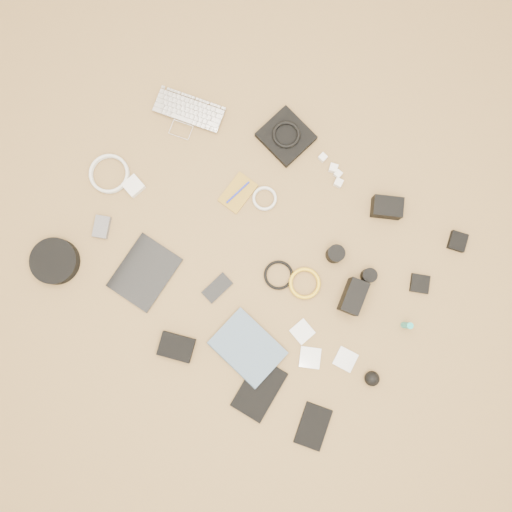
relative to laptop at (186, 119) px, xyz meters
The scene contains 34 objects.
room_shell 1.38m from the laptop, 34.64° to the right, with size 4.04×4.04×2.58m.
laptop is the anchor object (origin of this frame).
headphone_pouch 0.41m from the laptop, 19.80° to the left, with size 0.18×0.17×0.03m, color black.
headphones 0.41m from the laptop, 19.80° to the left, with size 0.11×0.11×0.01m, color black.
charger_a 0.58m from the laptop, 14.03° to the left, with size 0.03×0.03×0.03m, color white.
charger_b 0.63m from the laptop, 11.19° to the left, with size 0.03×0.03×0.03m, color white.
charger_c 0.66m from the laptop, ahead, with size 0.03×0.03×0.03m, color white.
charger_d 0.67m from the laptop, ahead, with size 0.03×0.03×0.03m, color white.
dslr_camera 0.88m from the laptop, ahead, with size 0.12×0.08×0.07m, color black.
lens_pouch 1.19m from the laptop, ahead, with size 0.06×0.07×0.03m, color black.
notebook_olive 0.37m from the laptop, 24.74° to the right, with size 0.09×0.15×0.01m, color olive.
pen_blue 0.37m from the laptop, 24.74° to the right, with size 0.01×0.01×0.12m, color #1621B3.
cable_white_a 0.46m from the laptop, 15.55° to the right, with size 0.10×0.10×0.01m, color silver.
lens_a 0.81m from the laptop, 12.80° to the right, with size 0.07×0.07×0.07m, color black.
lens_b 0.97m from the laptop, 11.14° to the right, with size 0.06×0.06×0.05m, color black.
card_reader 1.14m from the laptop, ahead, with size 0.07×0.07×0.02m, color black.
power_brick 0.34m from the laptop, 95.96° to the right, with size 0.07×0.07×0.03m, color white.
cable_white_b 0.38m from the laptop, 112.86° to the right, with size 0.16×0.16×0.01m, color silver.
cable_black 0.74m from the laptop, 29.29° to the right, with size 0.12×0.12×0.01m, color black.
cable_yellow 0.82m from the laptop, 24.31° to the right, with size 0.12×0.12×0.01m, color gold.
flash 0.98m from the laptop, 17.40° to the right, with size 0.07×0.13×0.10m, color black.
lens_cleaner 1.20m from the laptop, 13.68° to the right, with size 0.02×0.02×0.08m, color #19A69E.
battery_charger 0.55m from the laptop, 96.13° to the right, with size 0.06×0.09×0.02m, color #57565B.
tablet 0.64m from the laptop, 73.55° to the right, with size 0.20×0.25×0.01m, color black.
phone 0.70m from the laptop, 48.78° to the right, with size 0.06×0.12×0.01m, color black.
filter_case_left 0.97m from the laptop, 31.21° to the right, with size 0.07×0.07×0.01m, color silver.
filter_case_mid 1.07m from the laptop, 32.39° to the right, with size 0.08×0.08×0.01m, color silver.
filter_case_right 1.15m from the laptop, 26.48° to the right, with size 0.08×0.08×0.01m, color silver.
air_blower 1.26m from the laptop, 24.60° to the right, with size 0.06×0.06×0.06m, color black.
headphone_case 0.77m from the laptop, 100.54° to the right, with size 0.18×0.18×0.05m, color black.
drive_case 0.91m from the laptop, 61.14° to the right, with size 0.13×0.09×0.03m, color black.
paperback 1.00m from the laptop, 49.01° to the right, with size 0.19×0.25×0.03m, color #465E77.
notebook_black_a 1.11m from the laptop, 44.30° to the right, with size 0.13×0.21×0.02m, color black.
notebook_black_b 1.31m from the laptop, 37.25° to the right, with size 0.10×0.16×0.01m, color black.
Camera 1 is at (0.13, -0.17, 1.96)m, focal length 35.00 mm.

